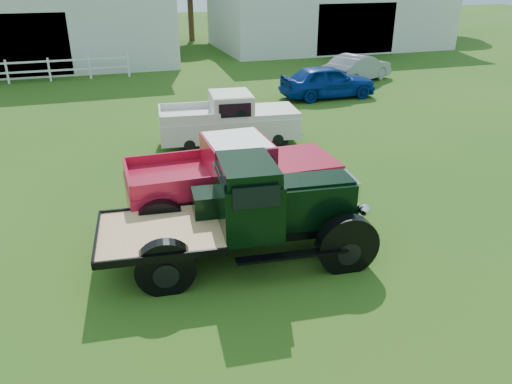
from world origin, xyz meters
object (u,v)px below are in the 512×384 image
object	(u,v)px
red_pickup	(233,177)
misc_car_blue	(328,81)
vintage_flatbed	(242,212)
misc_car_grey	(358,68)
white_pickup	(229,120)

from	to	relation	value
red_pickup	misc_car_blue	size ratio (longest dim) A/B	1.19
vintage_flatbed	misc_car_blue	xyz separation A→B (m)	(7.54, 12.03, -0.32)
red_pickup	misc_car_blue	bearing A→B (deg)	53.91
vintage_flatbed	misc_car_blue	distance (m)	14.20
red_pickup	misc_car_grey	bearing A→B (deg)	50.92
white_pickup	red_pickup	bearing A→B (deg)	-97.54
white_pickup	vintage_flatbed	bearing A→B (deg)	-96.63
white_pickup	misc_car_blue	size ratio (longest dim) A/B	1.09
white_pickup	misc_car_grey	bearing A→B (deg)	46.90
vintage_flatbed	red_pickup	size ratio (longest dim) A/B	1.03
vintage_flatbed	white_pickup	distance (m)	7.15
red_pickup	misc_car_blue	xyz separation A→B (m)	(7.15, 9.94, -0.20)
red_pickup	white_pickup	distance (m)	5.03
red_pickup	misc_car_blue	world-z (taller)	red_pickup
red_pickup	misc_car_grey	distance (m)	16.16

